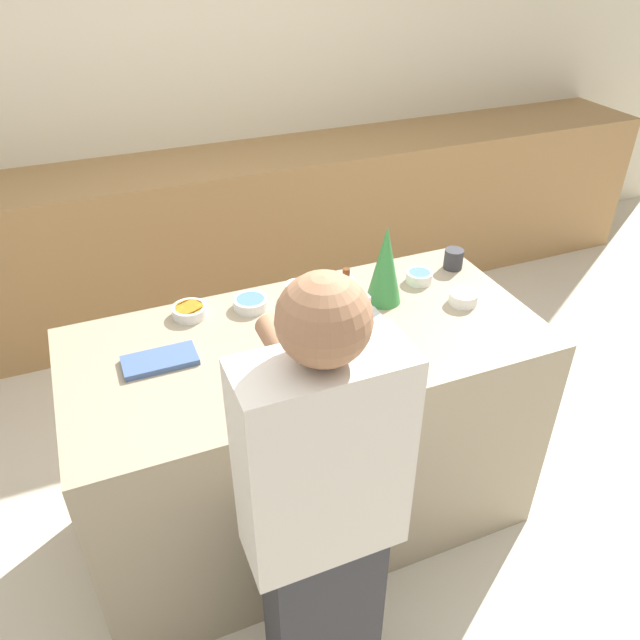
{
  "coord_description": "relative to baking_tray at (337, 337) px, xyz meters",
  "views": [
    {
      "loc": [
        -0.63,
        -1.64,
        2.15
      ],
      "look_at": [
        0.05,
        0.0,
        0.96
      ],
      "focal_mm": 35.0,
      "sensor_mm": 36.0,
      "label": 1
    }
  ],
  "objects": [
    {
      "name": "candy_bowl_near_tray_left",
      "position": [
        0.52,
        0.03,
        0.02
      ],
      "size": [
        0.11,
        0.11,
        0.04
      ],
      "color": "white",
      "rests_on": "kitchen_island"
    },
    {
      "name": "baking_tray",
      "position": [
        0.0,
        0.0,
        0.0
      ],
      "size": [
        0.41,
        0.31,
        0.01
      ],
      "color": "silver",
      "rests_on": "kitchen_island"
    },
    {
      "name": "person",
      "position": [
        -0.32,
        -0.62,
        -0.11
      ],
      "size": [
        0.41,
        0.51,
        1.55
      ],
      "color": "#333338",
      "rests_on": "ground_plane"
    },
    {
      "name": "kitchen_island",
      "position": [
        -0.09,
        0.04,
        -0.46
      ],
      "size": [
        1.65,
        0.79,
        0.9
      ],
      "color": "gray",
      "rests_on": "ground_plane"
    },
    {
      "name": "ground_plane",
      "position": [
        -0.09,
        0.04,
        -0.91
      ],
      "size": [
        12.0,
        12.0,
        0.0
      ],
      "primitive_type": "plane",
      "color": "beige"
    },
    {
      "name": "candy_bowl_center_rear",
      "position": [
        -0.44,
        0.33,
        0.02
      ],
      "size": [
        0.13,
        0.13,
        0.04
      ],
      "color": "silver",
      "rests_on": "kitchen_island"
    },
    {
      "name": "back_cabinet_block",
      "position": [
        -0.09,
        1.8,
        -0.44
      ],
      "size": [
        6.0,
        0.6,
        0.94
      ],
      "color": "#9E7547",
      "rests_on": "ground_plane"
    },
    {
      "name": "candy_bowl_behind_tray",
      "position": [
        0.45,
        0.23,
        0.02
      ],
      "size": [
        0.1,
        0.1,
        0.04
      ],
      "color": "white",
      "rests_on": "kitchen_island"
    },
    {
      "name": "candy_bowl_near_tray_right",
      "position": [
        -0.22,
        0.3,
        0.02
      ],
      "size": [
        0.13,
        0.13,
        0.04
      ],
      "color": "silver",
      "rests_on": "kitchen_island"
    },
    {
      "name": "mug",
      "position": [
        0.64,
        0.28,
        0.04
      ],
      "size": [
        0.08,
        0.08,
        0.08
      ],
      "color": "#2D2D33",
      "rests_on": "kitchen_island"
    },
    {
      "name": "gingerbread_house",
      "position": [
        0.0,
        0.0,
        0.1
      ],
      "size": [
        0.16,
        0.16,
        0.24
      ],
      "color": "#5B2D14",
      "rests_on": "baking_tray"
    },
    {
      "name": "decorative_tree",
      "position": [
        0.26,
        0.16,
        0.15
      ],
      "size": [
        0.13,
        0.13,
        0.31
      ],
      "color": "#33843D",
      "rests_on": "kitchen_island"
    },
    {
      "name": "cookbook",
      "position": [
        -0.59,
        0.09,
        0.01
      ],
      "size": [
        0.24,
        0.12,
        0.02
      ],
      "color": "#3F598C",
      "rests_on": "kitchen_island"
    },
    {
      "name": "wall_back",
      "position": [
        -0.09,
        2.13,
        0.39
      ],
      "size": [
        8.0,
        0.05,
        2.6
      ],
      "color": "beige",
      "rests_on": "ground_plane"
    },
    {
      "name": "candy_bowl_far_right",
      "position": [
        -0.03,
        0.32,
        0.02
      ],
      "size": [
        0.09,
        0.09,
        0.05
      ],
      "color": "white",
      "rests_on": "kitchen_island"
    }
  ]
}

